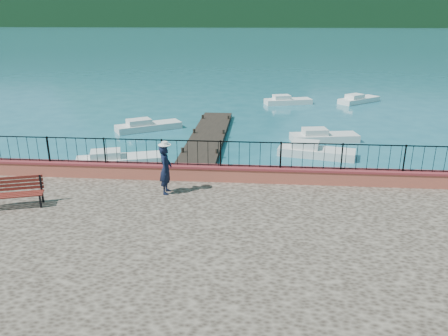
% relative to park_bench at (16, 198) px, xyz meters
% --- Properties ---
extents(ground, '(2000.00, 2000.00, 0.00)m').
position_rel_park_bench_xyz_m(ground, '(6.70, -0.75, -1.49)').
color(ground, '#19596B').
rests_on(ground, ground).
extents(parapet, '(28.00, 0.46, 0.58)m').
position_rel_park_bench_xyz_m(parapet, '(6.70, 2.95, -0.00)').
color(parapet, '#A74F3C').
rests_on(parapet, promenade).
extents(railing, '(27.00, 0.05, 0.95)m').
position_rel_park_bench_xyz_m(railing, '(6.70, 2.95, 0.76)').
color(railing, black).
rests_on(railing, parapet).
extents(dock, '(2.00, 16.00, 0.30)m').
position_rel_park_bench_xyz_m(dock, '(4.70, 11.25, -1.34)').
color(dock, '#2D231C').
rests_on(dock, ground).
extents(far_forest, '(900.00, 60.00, 18.00)m').
position_rel_park_bench_xyz_m(far_forest, '(6.70, 299.25, 7.51)').
color(far_forest, black).
rests_on(far_forest, ground).
extents(companion_hill, '(448.00, 384.00, 180.00)m').
position_rel_park_bench_xyz_m(companion_hill, '(226.70, 559.25, -1.49)').
color(companion_hill, '#142D23').
rests_on(companion_hill, ground).
extents(park_bench, '(1.83, 1.07, 0.97)m').
position_rel_park_bench_xyz_m(park_bench, '(0.00, 0.00, 0.00)').
color(park_bench, black).
rests_on(park_bench, promenade).
extents(person, '(0.42, 0.64, 1.74)m').
position_rel_park_bench_xyz_m(person, '(4.62, 1.59, 0.58)').
color(person, black).
rests_on(person, promenade).
extents(hat, '(0.44, 0.44, 0.12)m').
position_rel_park_bench_xyz_m(hat, '(4.62, 1.59, 1.50)').
color(hat, white).
rests_on(hat, person).
extents(boat_0, '(4.31, 2.50, 0.80)m').
position_rel_park_bench_xyz_m(boat_0, '(0.82, 7.85, -1.09)').
color(boat_0, silver).
rests_on(boat_0, ground).
extents(boat_1, '(4.16, 2.16, 0.80)m').
position_rel_park_bench_xyz_m(boat_1, '(10.84, 10.12, -1.09)').
color(boat_1, silver).
rests_on(boat_1, ground).
extents(boat_2, '(4.12, 1.97, 0.80)m').
position_rel_park_bench_xyz_m(boat_2, '(11.64, 13.18, -1.09)').
color(boat_2, silver).
rests_on(boat_2, ground).
extents(boat_3, '(4.26, 3.33, 0.80)m').
position_rel_park_bench_xyz_m(boat_3, '(0.54, 14.93, -1.09)').
color(boat_3, silver).
rests_on(boat_3, ground).
extents(boat_4, '(4.11, 2.32, 0.80)m').
position_rel_park_bench_xyz_m(boat_4, '(10.11, 24.65, -1.09)').
color(boat_4, silver).
rests_on(boat_4, ground).
extents(boat_5, '(3.93, 3.58, 0.80)m').
position_rel_park_bench_xyz_m(boat_5, '(16.22, 25.79, -1.09)').
color(boat_5, white).
rests_on(boat_5, ground).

